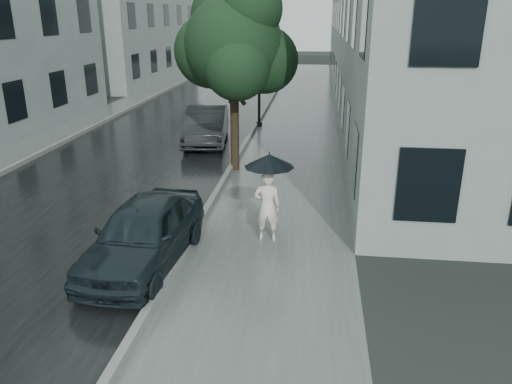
# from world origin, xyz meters

# --- Properties ---
(ground) EXTENTS (120.00, 120.00, 0.00)m
(ground) POSITION_xyz_m (0.00, 0.00, 0.00)
(ground) COLOR black
(ground) RESTS_ON ground
(sidewalk) EXTENTS (3.50, 60.00, 0.01)m
(sidewalk) POSITION_xyz_m (0.25, 12.00, 0.00)
(sidewalk) COLOR slate
(sidewalk) RESTS_ON ground
(kerb_near) EXTENTS (0.15, 60.00, 0.15)m
(kerb_near) POSITION_xyz_m (-1.57, 12.00, 0.07)
(kerb_near) COLOR slate
(kerb_near) RESTS_ON ground
(asphalt_road) EXTENTS (6.85, 60.00, 0.00)m
(asphalt_road) POSITION_xyz_m (-5.08, 12.00, 0.00)
(asphalt_road) COLOR black
(asphalt_road) RESTS_ON ground
(kerb_far) EXTENTS (0.15, 60.00, 0.15)m
(kerb_far) POSITION_xyz_m (-8.57, 12.00, 0.07)
(kerb_far) COLOR slate
(kerb_far) RESTS_ON ground
(sidewalk_far) EXTENTS (1.70, 60.00, 0.01)m
(sidewalk_far) POSITION_xyz_m (-9.50, 12.00, 0.00)
(sidewalk_far) COLOR #4C5451
(sidewalk_far) RESTS_ON ground
(building_near) EXTENTS (7.02, 36.00, 9.00)m
(building_near) POSITION_xyz_m (5.47, 19.50, 4.50)
(building_near) COLOR gray
(building_near) RESTS_ON ground
(building_far_b) EXTENTS (7.02, 18.00, 8.00)m
(building_far_b) POSITION_xyz_m (-13.77, 30.00, 4.00)
(building_far_b) COLOR gray
(building_far_b) RESTS_ON ground
(pedestrian) EXTENTS (0.61, 0.42, 1.60)m
(pedestrian) POSITION_xyz_m (0.10, 2.00, 0.81)
(pedestrian) COLOR silver
(pedestrian) RESTS_ON sidewalk
(umbrella) EXTENTS (1.37, 1.37, 1.09)m
(umbrella) POSITION_xyz_m (0.14, 1.99, 1.84)
(umbrella) COLOR black
(umbrella) RESTS_ON ground
(street_tree) EXTENTS (3.83, 3.48, 5.77)m
(street_tree) POSITION_xyz_m (-1.45, 7.27, 3.90)
(street_tree) COLOR #332619
(street_tree) RESTS_ON ground
(lamp_post) EXTENTS (0.84, 0.41, 4.76)m
(lamp_post) POSITION_xyz_m (-1.61, 13.68, 2.74)
(lamp_post) COLOR black
(lamp_post) RESTS_ON ground
(car_near) EXTENTS (1.84, 3.99, 1.32)m
(car_near) POSITION_xyz_m (-2.20, 0.62, 0.67)
(car_near) COLOR black
(car_near) RESTS_ON ground
(car_far) EXTENTS (1.96, 4.36, 1.39)m
(car_far) POSITION_xyz_m (-3.11, 10.52, 0.70)
(car_far) COLOR #232528
(car_far) RESTS_ON ground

